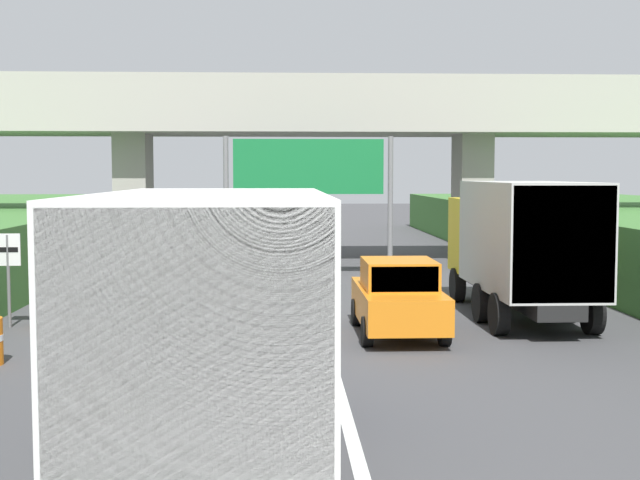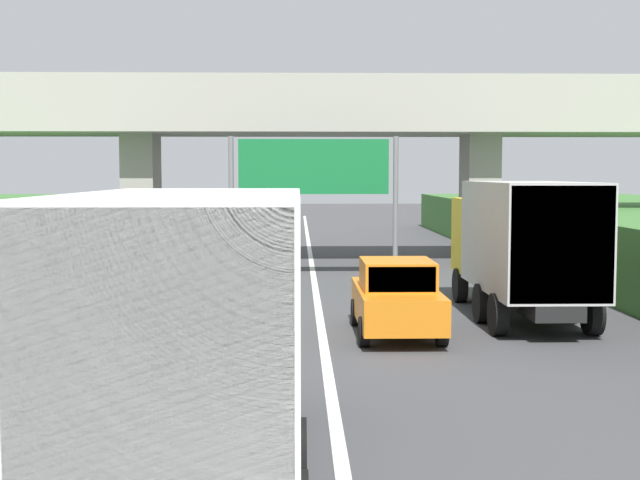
{
  "view_description": "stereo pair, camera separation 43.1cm",
  "coord_description": "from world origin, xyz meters",
  "px_view_note": "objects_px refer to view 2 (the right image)",
  "views": [
    {
      "loc": [
        -0.97,
        -4.01,
        3.64
      ],
      "look_at": [
        0.0,
        17.16,
        2.0
      ],
      "focal_mm": 48.39,
      "sensor_mm": 36.0,
      "label": 1
    },
    {
      "loc": [
        -0.54,
        -4.03,
        3.64
      ],
      "look_at": [
        0.0,
        17.16,
        2.0
      ],
      "focal_mm": 48.39,
      "sensor_mm": 36.0,
      "label": 2
    }
  ],
  "objects_px": {
    "speed_limit_sign": "(10,265)",
    "truck_yellow": "(520,242)",
    "truck_blue": "(200,322)",
    "overhead_highway_sign": "(314,175)",
    "construction_barrel_3": "(91,284)",
    "construction_barrel_2": "(44,306)",
    "car_orange": "(396,298)"
  },
  "relations": [
    {
      "from": "truck_blue",
      "to": "speed_limit_sign",
      "type": "bearing_deg",
      "value": 118.18
    },
    {
      "from": "truck_yellow",
      "to": "construction_barrel_3",
      "type": "relative_size",
      "value": 8.11
    },
    {
      "from": "truck_blue",
      "to": "car_orange",
      "type": "xyz_separation_m",
      "value": [
        3.33,
        9.27,
        -1.08
      ]
    },
    {
      "from": "construction_barrel_2",
      "to": "truck_yellow",
      "type": "bearing_deg",
      "value": 3.07
    },
    {
      "from": "speed_limit_sign",
      "to": "car_orange",
      "type": "relative_size",
      "value": 0.54
    },
    {
      "from": "truck_blue",
      "to": "car_orange",
      "type": "height_order",
      "value": "truck_blue"
    },
    {
      "from": "overhead_highway_sign",
      "to": "construction_barrel_3",
      "type": "xyz_separation_m",
      "value": [
        -6.55,
        -4.97,
        -3.13
      ]
    },
    {
      "from": "truck_yellow",
      "to": "car_orange",
      "type": "distance_m",
      "value": 4.16
    },
    {
      "from": "truck_blue",
      "to": "construction_barrel_3",
      "type": "xyz_separation_m",
      "value": [
        -4.88,
        15.07,
        -1.47
      ]
    },
    {
      "from": "speed_limit_sign",
      "to": "car_orange",
      "type": "height_order",
      "value": "speed_limit_sign"
    },
    {
      "from": "speed_limit_sign",
      "to": "truck_yellow",
      "type": "relative_size",
      "value": 0.31
    },
    {
      "from": "overhead_highway_sign",
      "to": "car_orange",
      "type": "relative_size",
      "value": 1.43
    },
    {
      "from": "overhead_highway_sign",
      "to": "car_orange",
      "type": "bearing_deg",
      "value": -81.23
    },
    {
      "from": "construction_barrel_2",
      "to": "construction_barrel_3",
      "type": "height_order",
      "value": "same"
    },
    {
      "from": "speed_limit_sign",
      "to": "construction_barrel_2",
      "type": "distance_m",
      "value": 1.27
    },
    {
      "from": "speed_limit_sign",
      "to": "truck_blue",
      "type": "bearing_deg",
      "value": -61.82
    },
    {
      "from": "overhead_highway_sign",
      "to": "construction_barrel_3",
      "type": "bearing_deg",
      "value": -142.78
    },
    {
      "from": "construction_barrel_3",
      "to": "car_orange",
      "type": "bearing_deg",
      "value": -35.23
    },
    {
      "from": "truck_blue",
      "to": "construction_barrel_2",
      "type": "xyz_separation_m",
      "value": [
        -4.99,
        10.85,
        -1.47
      ]
    },
    {
      "from": "overhead_highway_sign",
      "to": "construction_barrel_3",
      "type": "distance_m",
      "value": 8.8
    },
    {
      "from": "truck_yellow",
      "to": "construction_barrel_3",
      "type": "height_order",
      "value": "truck_yellow"
    },
    {
      "from": "construction_barrel_3",
      "to": "speed_limit_sign",
      "type": "bearing_deg",
      "value": -101.05
    },
    {
      "from": "overhead_highway_sign",
      "to": "car_orange",
      "type": "xyz_separation_m",
      "value": [
        1.66,
        -10.77,
        -2.74
      ]
    },
    {
      "from": "construction_barrel_2",
      "to": "car_orange",
      "type": "bearing_deg",
      "value": -10.77
    },
    {
      "from": "car_orange",
      "to": "construction_barrel_3",
      "type": "height_order",
      "value": "car_orange"
    },
    {
      "from": "truck_blue",
      "to": "overhead_highway_sign",
      "type": "bearing_deg",
      "value": 85.24
    },
    {
      "from": "truck_yellow",
      "to": "car_orange",
      "type": "height_order",
      "value": "truck_yellow"
    },
    {
      "from": "truck_blue",
      "to": "truck_yellow",
      "type": "bearing_deg",
      "value": 59.78
    },
    {
      "from": "overhead_highway_sign",
      "to": "speed_limit_sign",
      "type": "distance_m",
      "value": 12.11
    },
    {
      "from": "truck_blue",
      "to": "construction_barrel_3",
      "type": "distance_m",
      "value": 15.91
    },
    {
      "from": "speed_limit_sign",
      "to": "car_orange",
      "type": "distance_m",
      "value": 9.19
    },
    {
      "from": "truck_blue",
      "to": "construction_barrel_3",
      "type": "bearing_deg",
      "value": 107.94
    }
  ]
}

